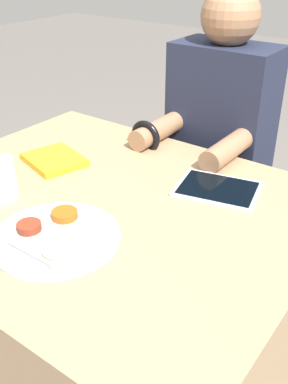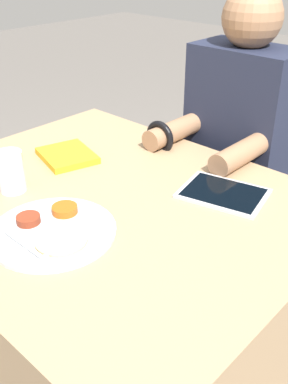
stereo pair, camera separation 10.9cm
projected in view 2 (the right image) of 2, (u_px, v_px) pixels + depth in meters
The scene contains 7 objects.
ground_plane at pixel (114, 374), 1.55m from camera, with size 12.00×12.00×0.00m, color #605B56.
dining_table at pixel (110, 297), 1.37m from camera, with size 1.10×0.90×0.71m.
thali_tray at pixel (53, 230), 1.04m from camera, with size 0.30×0.30×0.03m.
red_notebook at pixel (67, 156), 1.40m from camera, with size 0.21×0.19×0.02m.
tablet_device at pixel (223, 193), 1.20m from camera, with size 0.25×0.21×0.01m.
person_diner at pixel (234, 172), 1.64m from camera, with size 0.36×0.43×1.19m.
drinking_glass at pixel (11, 172), 1.20m from camera, with size 0.07×0.07×0.11m.
Camera 2 is at (0.78, -0.68, 1.32)m, focal length 42.00 mm.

